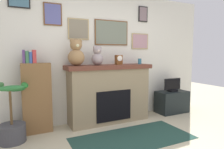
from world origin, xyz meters
name	(u,v)px	position (x,y,z in m)	size (l,w,h in m)	color
back_wall	(99,56)	(0.00, 2.00, 1.31)	(5.20, 0.15, 2.60)	silver
fireplace	(109,93)	(0.09, 1.72, 0.58)	(1.71, 0.50, 1.14)	#8B795B
bookshelf	(37,96)	(-1.25, 1.74, 0.64)	(0.47, 0.16, 1.42)	brown
potted_plant	(12,124)	(-1.64, 1.52, 0.29)	(0.46, 0.53, 0.93)	#3F3F44
tv_stand	(172,102)	(1.67, 1.64, 0.25)	(0.73, 0.40, 0.49)	black
television	(172,85)	(1.67, 1.64, 0.63)	(0.45, 0.14, 0.30)	black
area_rug	(133,138)	(0.09, 0.82, 0.00)	(1.94, 0.92, 0.01)	#214138
candle_jar	(140,61)	(0.80, 1.70, 1.20)	(0.07, 0.07, 0.11)	teal
mantel_clock	(119,60)	(0.30, 1.70, 1.24)	(0.13, 0.10, 0.19)	brown
teddy_bear_cream	(76,54)	(-0.56, 1.70, 1.36)	(0.30, 0.30, 0.48)	#977147
teddy_bear_brown	(97,57)	(-0.16, 1.70, 1.30)	(0.22, 0.22, 0.36)	gray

